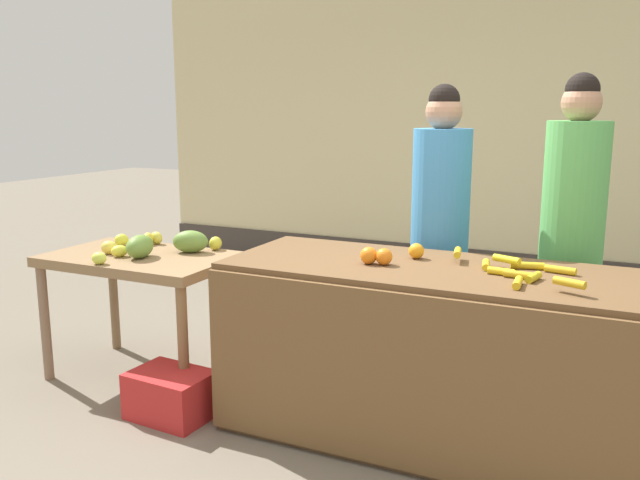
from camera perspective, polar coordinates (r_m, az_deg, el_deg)
ground_plane at (r=3.74m, az=4.00°, el=-15.45°), size 24.00×24.00×0.00m
market_wall_back at (r=6.43m, az=14.74°, el=8.89°), size 7.11×0.23×2.97m
fruit_stall_counter at (r=3.43m, az=10.43°, el=-9.85°), size 2.21×0.84×0.91m
side_table_wooden at (r=4.24m, az=-15.16°, el=-2.56°), size 1.15×0.71×0.79m
banana_bunch_pile at (r=3.24m, az=16.69°, el=-2.47°), size 0.67×0.51×0.07m
orange_pile at (r=3.37m, az=5.92°, el=-1.26°), size 0.27×0.30×0.09m
mango_papaya_pile at (r=4.20m, az=-13.88°, el=-0.36°), size 0.72×0.70×0.14m
vendor_woman_blue_shirt at (r=3.97m, az=10.28°, el=0.06°), size 0.34×0.34×1.82m
vendor_woman_green_shirt at (r=3.90m, az=20.87°, el=-0.33°), size 0.34×0.34×1.87m
produce_crate at (r=3.82m, az=-12.77°, el=-12.92°), size 0.46×0.35×0.26m
produce_sack at (r=4.63m, az=0.18°, el=-6.58°), size 0.38×0.42×0.52m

